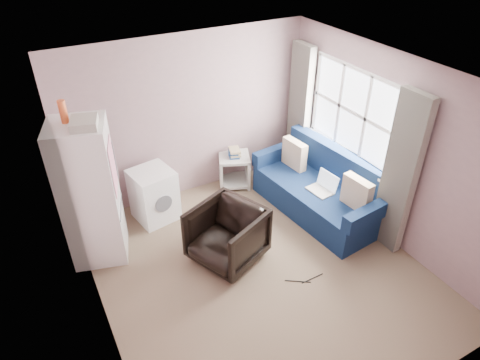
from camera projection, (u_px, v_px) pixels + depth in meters
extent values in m
cube|color=#7B6651|center=(259.00, 269.00, 5.48)|extent=(3.80, 4.20, 0.02)
cube|color=silver|center=(265.00, 80.00, 4.10)|extent=(3.80, 4.20, 0.02)
cube|color=gray|center=(189.00, 118.00, 6.34)|extent=(3.80, 0.02, 2.50)
cube|color=gray|center=(404.00, 327.00, 3.24)|extent=(3.80, 0.02, 2.50)
cube|color=gray|center=(88.00, 243.00, 4.03)|extent=(0.02, 4.20, 2.50)
cube|color=gray|center=(388.00, 149.00, 5.55)|extent=(0.02, 4.20, 2.50)
cube|color=white|center=(353.00, 112.00, 5.92)|extent=(0.01, 1.60, 1.20)
imported|color=black|center=(227.00, 233.00, 5.42)|extent=(1.02, 1.05, 0.84)
cube|color=white|center=(90.00, 194.00, 5.23)|extent=(0.80, 0.80, 1.89)
cube|color=slate|center=(121.00, 206.00, 5.42)|extent=(0.18, 0.59, 0.02)
cube|color=slate|center=(115.00, 160.00, 5.32)|extent=(0.03, 0.04, 0.54)
cube|color=white|center=(113.00, 166.00, 5.05)|extent=(0.13, 0.44, 0.65)
cylinder|color=orange|center=(63.00, 112.00, 4.66)|extent=(0.11, 0.11, 0.26)
cube|color=#B9B7AE|center=(84.00, 123.00, 4.61)|extent=(0.36, 0.39, 0.10)
cube|color=white|center=(154.00, 195.00, 6.17)|extent=(0.64, 0.64, 0.79)
cube|color=slate|center=(152.00, 174.00, 5.96)|extent=(0.60, 0.58, 0.05)
cylinder|color=slate|center=(164.00, 204.00, 5.98)|extent=(0.26, 0.06, 0.26)
cube|color=#B3B3AF|center=(234.00, 157.00, 6.84)|extent=(0.63, 0.63, 0.04)
cube|color=#B3B3AF|center=(234.00, 180.00, 7.08)|extent=(0.63, 0.63, 0.04)
cube|color=#B3B3AF|center=(221.00, 171.00, 6.95)|extent=(0.23, 0.46, 0.54)
cube|color=#B3B3AF|center=(248.00, 169.00, 6.99)|extent=(0.23, 0.46, 0.54)
cube|color=navy|center=(234.00, 155.00, 6.82)|extent=(0.24, 0.28, 0.03)
cube|color=tan|center=(235.00, 153.00, 6.80)|extent=(0.23, 0.27, 0.03)
cube|color=navy|center=(233.00, 151.00, 6.79)|extent=(0.25, 0.28, 0.03)
cube|color=tan|center=(235.00, 150.00, 6.76)|extent=(0.22, 0.27, 0.03)
cube|color=navy|center=(318.00, 198.00, 6.39)|extent=(1.15, 2.08, 0.44)
cube|color=navy|center=(339.00, 164.00, 6.31)|extent=(0.41, 2.00, 0.49)
cube|color=navy|center=(371.00, 213.00, 5.55)|extent=(0.95, 0.25, 0.22)
cube|color=navy|center=(278.00, 153.00, 6.87)|extent=(0.95, 0.25, 0.22)
cube|color=beige|center=(357.00, 193.00, 5.74)|extent=(0.18, 0.45, 0.44)
cube|color=beige|center=(294.00, 154.00, 6.62)|extent=(0.18, 0.45, 0.44)
cube|color=#B3B3AF|center=(320.00, 191.00, 6.15)|extent=(0.29, 0.39, 0.02)
cube|color=silver|center=(328.00, 180.00, 6.14)|extent=(0.11, 0.37, 0.24)
cube|color=white|center=(343.00, 152.00, 6.24)|extent=(0.14, 1.70, 0.04)
cube|color=white|center=(346.00, 150.00, 6.24)|extent=(0.02, 1.68, 0.05)
cube|color=white|center=(352.00, 112.00, 5.91)|extent=(0.02, 1.68, 0.05)
cube|color=white|center=(359.00, 70.00, 5.58)|extent=(0.02, 1.68, 0.05)
cube|color=white|center=(395.00, 135.00, 5.33)|extent=(0.02, 0.05, 1.20)
cube|color=white|center=(365.00, 119.00, 5.72)|extent=(0.02, 0.05, 1.20)
cube|color=white|center=(339.00, 105.00, 6.11)|extent=(0.02, 0.05, 1.20)
cube|color=white|center=(317.00, 93.00, 6.50)|extent=(0.02, 0.05, 1.20)
cube|color=beige|center=(400.00, 175.00, 5.30)|extent=(0.12, 0.46, 2.18)
cube|color=beige|center=(299.00, 111.00, 6.89)|extent=(0.12, 0.46, 2.18)
cylinder|color=black|center=(312.00, 278.00, 5.33)|extent=(0.32, 0.02, 0.01)
cylinder|color=black|center=(298.00, 281.00, 5.29)|extent=(0.27, 0.19, 0.01)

